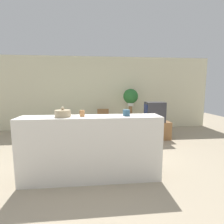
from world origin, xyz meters
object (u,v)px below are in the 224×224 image
(television, at_px, (155,112))
(wooden_chair, at_px, (103,120))
(potted_plant, at_px, (131,97))
(couch, at_px, (64,136))
(decorative_bowl, at_px, (63,113))

(television, bearing_deg, wooden_chair, 149.31)
(wooden_chair, bearing_deg, potted_plant, 9.67)
(couch, height_order, television, television)
(couch, xyz_separation_m, decorative_bowl, (0.31, -1.85, 0.90))
(television, xyz_separation_m, decorative_bowl, (-2.32, -2.20, 0.32))
(couch, bearing_deg, television, 7.48)
(decorative_bowl, bearing_deg, television, 43.48)
(television, height_order, decorative_bowl, decorative_bowl)
(television, bearing_deg, decorative_bowl, -136.52)
(television, distance_m, potted_plant, 1.25)
(television, relative_size, wooden_chair, 0.72)
(television, bearing_deg, couch, -172.52)
(potted_plant, relative_size, decorative_bowl, 2.37)
(television, relative_size, potted_plant, 0.99)
(wooden_chair, xyz_separation_m, potted_plant, (0.99, 0.17, 0.79))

